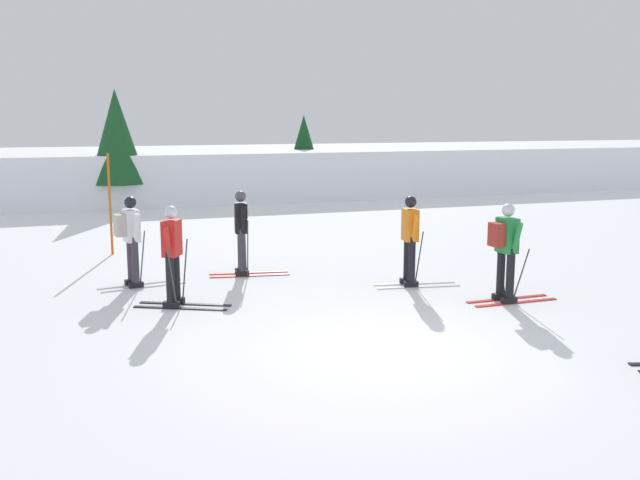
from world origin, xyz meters
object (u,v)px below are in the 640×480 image
skier_red (173,253)px  trail_marker_pole (110,204)px  skier_black (242,230)px  conifer_far_right (304,145)px  skier_white (131,237)px  skier_orange (410,238)px  conifer_far_centre (116,137)px  skier_green (506,248)px

skier_red → trail_marker_pole: (-0.74, 5.15, 0.26)m
skier_black → conifer_far_right: size_ratio=0.53×
skier_black → conifer_far_right: (5.94, 14.41, 1.11)m
skier_red → skier_white: bearing=108.6°
skier_orange → trail_marker_pole: bearing=135.1°
skier_red → conifer_far_centre: (-0.05, 13.95, 1.58)m
skier_green → trail_marker_pole: trail_marker_pole is taller
skier_red → skier_white: size_ratio=1.00×
skier_orange → conifer_far_centre: size_ratio=0.42×
skier_orange → skier_black: size_ratio=1.00×
skier_orange → skier_black: 3.39m
skier_red → skier_orange: 4.40m
skier_white → trail_marker_pole: bearing=93.1°
skier_green → conifer_far_centre: 16.52m
skier_red → skier_orange: bearing=0.4°
skier_red → skier_green: 5.63m
skier_red → conifer_far_centre: size_ratio=0.41×
skier_orange → conifer_far_right: bearing=79.1°
trail_marker_pole → conifer_far_right: (8.30, 11.25, 0.86)m
skier_white → skier_black: (2.18, 0.34, -0.04)m
skier_orange → conifer_far_right: size_ratio=0.53×
conifer_far_centre → skier_black: bearing=-82.1°
conifer_far_right → skier_black: bearing=-112.4°
skier_green → skier_black: bearing=136.7°
skier_green → skier_black: (-3.78, 3.56, -0.04)m
conifer_far_right → skier_white: bearing=-118.8°
skier_white → skier_orange: bearing=-18.0°
trail_marker_pole → conifer_far_centre: conifer_far_centre is taller
conifer_far_centre → skier_red: bearing=-89.8°
skier_green → skier_white: bearing=151.7°
skier_green → skier_black: same height
skier_orange → trail_marker_pole: (-5.14, 5.12, 0.26)m
skier_white → conifer_far_right: conifer_far_right is taller
skier_red → skier_white: same height
skier_black → skier_white: bearing=-171.1°
skier_black → conifer_far_centre: 12.18m
skier_green → skier_white: size_ratio=1.00×
skier_orange → trail_marker_pole: trail_marker_pole is taller
skier_red → skier_green: size_ratio=1.00×
conifer_far_centre → skier_green: bearing=-70.7°
skier_black → conifer_far_right: bearing=67.6°
skier_green → conifer_far_right: bearing=83.2°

